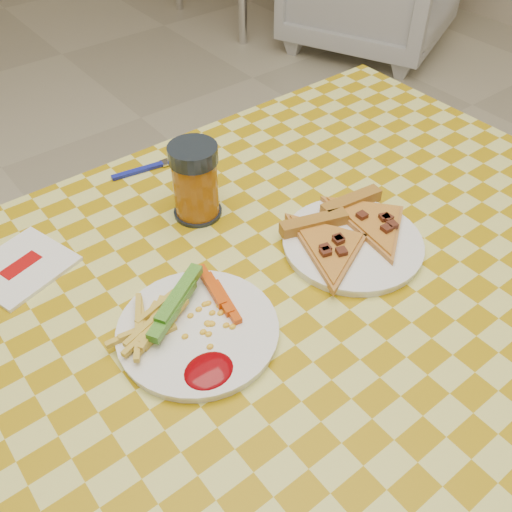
# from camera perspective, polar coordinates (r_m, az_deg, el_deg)

# --- Properties ---
(ground) EXTENTS (8.00, 8.00, 0.00)m
(ground) POSITION_cam_1_polar(r_m,az_deg,el_deg) (1.49, 1.19, -23.35)
(ground) COLOR beige
(ground) RESTS_ON ground
(table) EXTENTS (1.28, 0.88, 0.76)m
(table) POSITION_cam_1_polar(r_m,az_deg,el_deg) (0.91, 1.81, -6.01)
(table) COLOR silver
(table) RESTS_ON ground
(plate_left) EXTENTS (0.25, 0.25, 0.01)m
(plate_left) POSITION_cam_1_polar(r_m,az_deg,el_deg) (0.79, -5.82, -7.56)
(plate_left) COLOR white
(plate_left) RESTS_ON table
(plate_right) EXTENTS (0.28, 0.28, 0.01)m
(plate_right) POSITION_cam_1_polar(r_m,az_deg,el_deg) (0.92, 9.61, 1.14)
(plate_right) COLOR white
(plate_right) RESTS_ON table
(fries_veggies) EXTENTS (0.20, 0.19, 0.04)m
(fries_veggies) POSITION_cam_1_polar(r_m,az_deg,el_deg) (0.78, -7.10, -6.31)
(fries_veggies) COLOR #F2D34D
(fries_veggies) RESTS_ON plate_left
(pizza_slices) EXTENTS (0.28, 0.25, 0.02)m
(pizza_slices) POSITION_cam_1_polar(r_m,az_deg,el_deg) (0.92, 9.19, 2.47)
(pizza_slices) COLOR #C2823B
(pizza_slices) RESTS_ON plate_right
(drink_glass) EXTENTS (0.08, 0.08, 0.13)m
(drink_glass) POSITION_cam_1_polar(r_m,az_deg,el_deg) (0.94, -6.09, 7.36)
(drink_glass) COLOR black
(drink_glass) RESTS_ON table
(napkin) EXTENTS (0.17, 0.16, 0.01)m
(napkin) POSITION_cam_1_polar(r_m,az_deg,el_deg) (0.94, -22.42, -0.99)
(napkin) COLOR white
(napkin) RESTS_ON table
(fork) EXTENTS (0.14, 0.04, 0.01)m
(fork) POSITION_cam_1_polar(r_m,az_deg,el_deg) (1.09, -10.62, 8.71)
(fork) COLOR #151D94
(fork) RESTS_ON table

